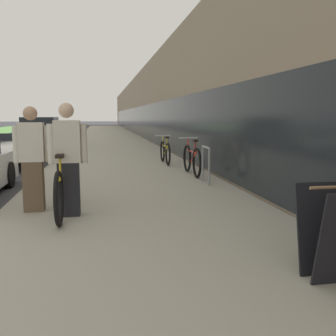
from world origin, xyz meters
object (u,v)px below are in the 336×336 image
Objects in this scene: person_bystander at (32,159)px; cruiser_bike_nearest at (192,160)px; tandem_bicycle at (65,186)px; parked_sedan_far at (41,135)px; bike_rack_hoop at (206,161)px; cruiser_bike_middle at (165,152)px; person_rider at (68,160)px; sandwich_board_sign at (335,233)px; vintage_roadster_curbside at (15,152)px.

cruiser_bike_nearest is at bearing 43.45° from person_bystander.
tandem_bicycle is 0.60× the size of parked_sedan_far.
cruiser_bike_middle is at bearing 95.01° from bike_rack_hoop.
person_rider is 3.85m from sandwich_board_sign.
person_rider reaches higher than tandem_bicycle.
person_bystander reaches higher than bike_rack_hoop.
tandem_bicycle is 1.40× the size of cruiser_bike_nearest.
cruiser_bike_middle is at bearing 67.33° from person_rider.
person_bystander is at bearing -75.63° from vintage_roadster_curbside.
vintage_roadster_curbside is (-2.25, 6.93, -0.07)m from tandem_bicycle.
cruiser_bike_middle is 5.01m from vintage_roadster_curbside.
tandem_bicycle is 1.49× the size of person_rider.
person_bystander is at bearing 135.50° from sandwich_board_sign.
tandem_bicycle reaches higher than cruiser_bike_middle.
parked_sedan_far is (-0.04, 5.85, 0.26)m from vintage_roadster_curbside.
cruiser_bike_middle is at bearing 65.45° from tandem_bicycle.
parked_sedan_far is at bearing 90.44° from vintage_roadster_curbside.
sandwich_board_sign is 16.64m from parked_sedan_far.
cruiser_bike_middle is 8.59m from parked_sedan_far.
vintage_roadster_curbside is at bearing 104.37° from person_bystander.
sandwich_board_sign is (-0.20, -5.14, -0.06)m from bike_rack_hoop.
vintage_roadster_curbside is 5.85m from parked_sedan_far.
parked_sedan_far is at bearing 124.83° from cruiser_bike_middle.
parked_sedan_far is (-2.29, 12.78, 0.19)m from tandem_bicycle.
bike_rack_hoop is 0.19× the size of vintage_roadster_curbside.
cruiser_bike_nearest is at bearing 91.15° from bike_rack_hoop.
person_bystander is 1.87× the size of sandwich_board_sign.
bike_rack_hoop is 1.26m from cruiser_bike_nearest.
sandwich_board_sign is at bearing -63.57° from vintage_roadster_curbside.
tandem_bicycle is at bearing -9.29° from person_bystander.
tandem_bicycle is 0.56m from person_rider.
bike_rack_hoop is at bearing 34.98° from tandem_bicycle.
bike_rack_hoop is at bearing 39.78° from person_rider.
cruiser_bike_nearest is 0.42× the size of vintage_roadster_curbside.
person_rider is 7.63m from vintage_roadster_curbside.
vintage_roadster_curbside is at bearing 116.43° from sandwich_board_sign.
person_bystander is at bearing 170.71° from tandem_bicycle.
bike_rack_hoop is at bearing 87.73° from sandwich_board_sign.
bike_rack_hoop is (3.43, 1.98, -0.33)m from person_bystander.
cruiser_bike_nearest is 6.40m from sandwich_board_sign.
cruiser_bike_nearest is at bearing -83.00° from cruiser_bike_middle.
tandem_bicycle is 0.58× the size of vintage_roadster_curbside.
tandem_bicycle is at bearing 106.66° from person_rider.
cruiser_bike_middle is 8.82m from sandwich_board_sign.
sandwich_board_sign reaches higher than cruiser_bike_middle.
person_rider is at bearing -140.22° from bike_rack_hoop.
person_bystander is 0.92× the size of cruiser_bike_nearest.
person_bystander is (-0.58, 0.39, -0.02)m from person_rider.
tandem_bicycle is 1.52× the size of person_bystander.
tandem_bicycle is 3.59m from bike_rack_hoop.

